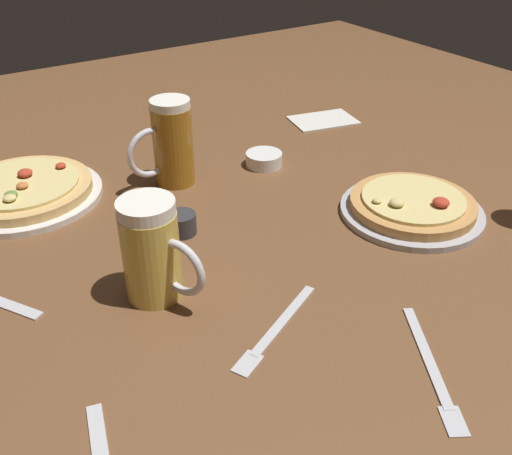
{
  "coord_description": "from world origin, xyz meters",
  "views": [
    {
      "loc": [
        -0.46,
        -0.71,
        0.55
      ],
      "look_at": [
        0.0,
        0.0,
        0.02
      ],
      "focal_mm": 40.61,
      "sensor_mm": 36.0,
      "label": 1
    }
  ],
  "objects_px": {
    "ramekin_butter": "(264,159)",
    "fork_left": "(432,368)",
    "pizza_plate_far": "(23,191)",
    "beer_mug_amber": "(153,251)",
    "beer_mug_dark": "(171,143)",
    "fork_spare": "(276,329)",
    "ramekin_sauce": "(182,224)",
    "napkin_folded": "(323,119)",
    "pizza_plate_near": "(412,207)"
  },
  "relations": [
    {
      "from": "pizza_plate_near",
      "to": "napkin_folded",
      "type": "relative_size",
      "value": 1.65
    },
    {
      "from": "beer_mug_amber",
      "to": "fork_spare",
      "type": "xyz_separation_m",
      "value": [
        0.1,
        -0.16,
        -0.08
      ]
    },
    {
      "from": "ramekin_sauce",
      "to": "fork_spare",
      "type": "distance_m",
      "value": 0.3
    },
    {
      "from": "beer_mug_amber",
      "to": "beer_mug_dark",
      "type": "bearing_deg",
      "value": 59.88
    },
    {
      "from": "pizza_plate_near",
      "to": "beer_mug_dark",
      "type": "relative_size",
      "value": 1.51
    },
    {
      "from": "beer_mug_amber",
      "to": "napkin_folded",
      "type": "xyz_separation_m",
      "value": [
        0.65,
        0.41,
        -0.07
      ]
    },
    {
      "from": "pizza_plate_far",
      "to": "beer_mug_dark",
      "type": "distance_m",
      "value": 0.3
    },
    {
      "from": "pizza_plate_near",
      "to": "fork_spare",
      "type": "bearing_deg",
      "value": -162.63
    },
    {
      "from": "ramekin_sauce",
      "to": "pizza_plate_far",
      "type": "bearing_deg",
      "value": 125.57
    },
    {
      "from": "ramekin_sauce",
      "to": "napkin_folded",
      "type": "distance_m",
      "value": 0.61
    },
    {
      "from": "ramekin_butter",
      "to": "fork_spare",
      "type": "xyz_separation_m",
      "value": [
        -0.28,
        -0.44,
        -0.01
      ]
    },
    {
      "from": "ramekin_butter",
      "to": "pizza_plate_near",
      "type": "bearing_deg",
      "value": -70.5
    },
    {
      "from": "beer_mug_amber",
      "to": "napkin_folded",
      "type": "height_order",
      "value": "beer_mug_amber"
    },
    {
      "from": "pizza_plate_near",
      "to": "ramekin_sauce",
      "type": "bearing_deg",
      "value": 155.53
    },
    {
      "from": "beer_mug_dark",
      "to": "ramekin_butter",
      "type": "height_order",
      "value": "beer_mug_dark"
    },
    {
      "from": "beer_mug_amber",
      "to": "ramekin_butter",
      "type": "relative_size",
      "value": 2.04
    },
    {
      "from": "ramekin_sauce",
      "to": "fork_left",
      "type": "relative_size",
      "value": 0.26
    },
    {
      "from": "pizza_plate_near",
      "to": "pizza_plate_far",
      "type": "relative_size",
      "value": 0.88
    },
    {
      "from": "beer_mug_dark",
      "to": "ramekin_sauce",
      "type": "relative_size",
      "value": 3.37
    },
    {
      "from": "napkin_folded",
      "to": "fork_left",
      "type": "height_order",
      "value": "napkin_folded"
    },
    {
      "from": "beer_mug_dark",
      "to": "napkin_folded",
      "type": "height_order",
      "value": "beer_mug_dark"
    },
    {
      "from": "fork_spare",
      "to": "napkin_folded",
      "type": "bearing_deg",
      "value": 46.44
    },
    {
      "from": "beer_mug_amber",
      "to": "fork_left",
      "type": "relative_size",
      "value": 0.79
    },
    {
      "from": "pizza_plate_far",
      "to": "ramekin_sauce",
      "type": "height_order",
      "value": "pizza_plate_far"
    },
    {
      "from": "beer_mug_amber",
      "to": "fork_spare",
      "type": "relative_size",
      "value": 0.82
    },
    {
      "from": "ramekin_butter",
      "to": "napkin_folded",
      "type": "height_order",
      "value": "ramekin_butter"
    },
    {
      "from": "ramekin_sauce",
      "to": "fork_spare",
      "type": "relative_size",
      "value": 0.27
    },
    {
      "from": "pizza_plate_near",
      "to": "fork_left",
      "type": "distance_m",
      "value": 0.4
    },
    {
      "from": "ramekin_butter",
      "to": "fork_left",
      "type": "bearing_deg",
      "value": -103.8
    },
    {
      "from": "ramekin_sauce",
      "to": "fork_left",
      "type": "xyz_separation_m",
      "value": [
        0.12,
        -0.47,
        -0.02
      ]
    },
    {
      "from": "napkin_folded",
      "to": "beer_mug_amber",
      "type": "bearing_deg",
      "value": -147.69
    },
    {
      "from": "ramekin_sauce",
      "to": "ramekin_butter",
      "type": "height_order",
      "value": "ramekin_sauce"
    },
    {
      "from": "pizza_plate_far",
      "to": "beer_mug_amber",
      "type": "distance_m",
      "value": 0.43
    },
    {
      "from": "pizza_plate_near",
      "to": "ramekin_butter",
      "type": "xyz_separation_m",
      "value": [
        -0.11,
        0.32,
        -0.0
      ]
    },
    {
      "from": "beer_mug_dark",
      "to": "fork_spare",
      "type": "xyz_separation_m",
      "value": [
        -0.08,
        -0.48,
        -0.08
      ]
    },
    {
      "from": "beer_mug_amber",
      "to": "ramekin_butter",
      "type": "xyz_separation_m",
      "value": [
        0.38,
        0.28,
        -0.06
      ]
    },
    {
      "from": "ramekin_butter",
      "to": "fork_spare",
      "type": "relative_size",
      "value": 0.4
    },
    {
      "from": "beer_mug_amber",
      "to": "ramekin_butter",
      "type": "distance_m",
      "value": 0.48
    },
    {
      "from": "beer_mug_dark",
      "to": "beer_mug_amber",
      "type": "relative_size",
      "value": 1.09
    },
    {
      "from": "pizza_plate_near",
      "to": "fork_left",
      "type": "bearing_deg",
      "value": -132.09
    },
    {
      "from": "beer_mug_amber",
      "to": "ramekin_sauce",
      "type": "xyz_separation_m",
      "value": [
        0.11,
        0.13,
        -0.06
      ]
    },
    {
      "from": "beer_mug_dark",
      "to": "pizza_plate_far",
      "type": "bearing_deg",
      "value": 160.09
    },
    {
      "from": "napkin_folded",
      "to": "ramekin_sauce",
      "type": "bearing_deg",
      "value": -152.89
    },
    {
      "from": "beer_mug_dark",
      "to": "napkin_folded",
      "type": "xyz_separation_m",
      "value": [
        0.47,
        0.09,
        -0.08
      ]
    },
    {
      "from": "beer_mug_amber",
      "to": "napkin_folded",
      "type": "distance_m",
      "value": 0.77
    },
    {
      "from": "beer_mug_amber",
      "to": "fork_spare",
      "type": "bearing_deg",
      "value": -57.6
    },
    {
      "from": "beer_mug_amber",
      "to": "fork_spare",
      "type": "distance_m",
      "value": 0.21
    },
    {
      "from": "pizza_plate_far",
      "to": "beer_mug_amber",
      "type": "bearing_deg",
      "value": -77.7
    },
    {
      "from": "beer_mug_dark",
      "to": "ramekin_sauce",
      "type": "height_order",
      "value": "beer_mug_dark"
    },
    {
      "from": "beer_mug_dark",
      "to": "napkin_folded",
      "type": "distance_m",
      "value": 0.48
    }
  ]
}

